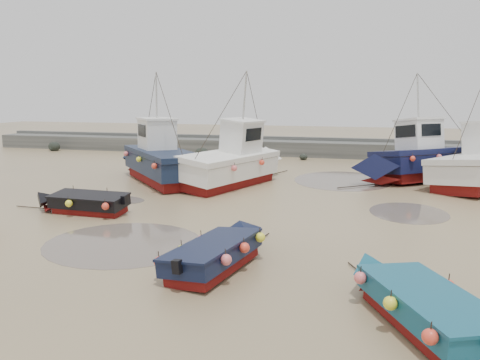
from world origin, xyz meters
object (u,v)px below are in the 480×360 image
object	(u,v)px
cabin_boat_2	(427,158)
person	(210,187)
dinghy_2	(419,298)
dinghy_1	(221,249)
cabin_boat_1	(235,161)
dinghy_4	(82,200)
cabin_boat_0	(159,158)

from	to	relation	value
cabin_boat_2	person	xyz separation A→B (m)	(-11.56, -5.17, -1.33)
dinghy_2	dinghy_1	bearing A→B (deg)	131.76
dinghy_1	dinghy_2	size ratio (longest dim) A/B	1.03
dinghy_1	cabin_boat_1	xyz separation A→B (m)	(-3.01, 12.38, 0.81)
dinghy_4	cabin_boat_2	distance (m)	19.15
cabin_boat_0	person	bearing A→B (deg)	-60.47
dinghy_2	cabin_boat_2	world-z (taller)	cabin_boat_2
dinghy_1	dinghy_2	distance (m)	5.61
dinghy_1	cabin_boat_2	world-z (taller)	cabin_boat_2
cabin_boat_0	person	xyz separation A→B (m)	(3.49, -1.12, -1.33)
dinghy_2	cabin_boat_1	world-z (taller)	cabin_boat_1
dinghy_4	dinghy_2	bearing A→B (deg)	-115.65
dinghy_1	dinghy_4	bearing A→B (deg)	160.54
dinghy_4	cabin_boat_1	world-z (taller)	cabin_boat_1
cabin_boat_0	cabin_boat_1	bearing A→B (deg)	-42.76
cabin_boat_1	cabin_boat_2	bearing A→B (deg)	42.40
dinghy_2	cabin_boat_0	bearing A→B (deg)	105.12
dinghy_2	dinghy_4	bearing A→B (deg)	126.03
dinghy_4	person	size ratio (longest dim) A/B	3.36
dinghy_1	dinghy_4	distance (m)	8.89
dinghy_4	cabin_boat_1	size ratio (longest dim) A/B	0.60
dinghy_2	dinghy_4	distance (m)	14.45
dinghy_4	cabin_boat_0	xyz separation A→B (m)	(-0.02, 7.79, 0.77)
dinghy_4	cabin_boat_0	size ratio (longest dim) A/B	0.66
dinghy_1	cabin_boat_1	bearing A→B (deg)	115.33
cabin_boat_2	dinghy_1	bearing A→B (deg)	117.31
dinghy_2	cabin_boat_0	size ratio (longest dim) A/B	0.65
dinghy_1	cabin_boat_1	size ratio (longest dim) A/B	0.61
cabin_boat_2	cabin_boat_1	bearing A→B (deg)	72.86
dinghy_4	person	distance (m)	7.54
dinghy_1	cabin_boat_0	xyz separation A→B (m)	(-7.63, 12.38, 0.78)
dinghy_2	dinghy_4	world-z (taller)	same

